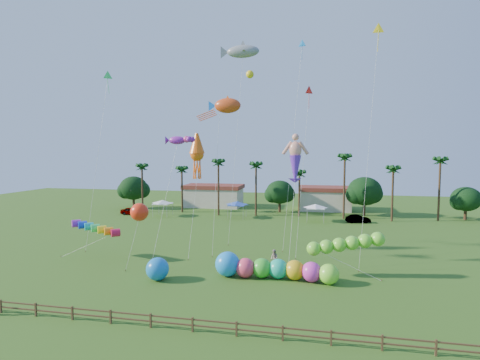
% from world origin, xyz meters
% --- Properties ---
extents(ground, '(160.00, 160.00, 0.00)m').
position_xyz_m(ground, '(0.00, 0.00, 0.00)').
color(ground, '#285116').
rests_on(ground, ground).
extents(tree_line, '(69.46, 8.91, 11.00)m').
position_xyz_m(tree_line, '(3.57, 44.00, 4.28)').
color(tree_line, '#3A2819').
rests_on(tree_line, ground).
extents(buildings_row, '(35.00, 7.00, 4.00)m').
position_xyz_m(buildings_row, '(-3.09, 50.00, 2.00)').
color(buildings_row, beige).
rests_on(buildings_row, ground).
extents(tent_row, '(31.00, 4.00, 0.60)m').
position_xyz_m(tent_row, '(-6.00, 36.33, 2.75)').
color(tent_row, white).
rests_on(tent_row, ground).
extents(fence, '(36.12, 0.12, 1.00)m').
position_xyz_m(fence, '(0.00, -6.00, 0.61)').
color(fence, brown).
rests_on(fence, ground).
extents(car_a, '(4.10, 1.83, 1.37)m').
position_xyz_m(car_a, '(-26.60, 36.41, 0.68)').
color(car_a, '#4C4C54').
rests_on(car_a, ground).
extents(car_b, '(4.21, 2.04, 1.33)m').
position_xyz_m(car_b, '(15.10, 36.38, 0.67)').
color(car_b, '#4C4C54').
rests_on(car_b, ground).
extents(spectator_b, '(1.08, 1.08, 1.77)m').
position_xyz_m(spectator_b, '(3.79, 9.40, 0.89)').
color(spectator_b, '#A88F8C').
rests_on(spectator_b, ground).
extents(caterpillar_inflatable, '(11.69, 2.52, 2.38)m').
position_xyz_m(caterpillar_inflatable, '(3.88, 5.46, 1.00)').
color(caterpillar_inflatable, '#F03F61').
rests_on(caterpillar_inflatable, ground).
extents(blue_ball, '(2.14, 2.14, 2.14)m').
position_xyz_m(blue_ball, '(-6.47, 3.00, 1.07)').
color(blue_ball, blue).
rests_on(blue_ball, ground).
extents(rainbow_tube, '(8.43, 4.11, 3.62)m').
position_xyz_m(rainbow_tube, '(-15.09, 7.80, 3.17)').
color(rainbow_tube, red).
rests_on(rainbow_tube, ground).
extents(green_worm, '(9.99, 2.58, 3.52)m').
position_xyz_m(green_worm, '(7.84, 7.01, 2.71)').
color(green_worm, '#6EDE31').
rests_on(green_worm, ground).
extents(orange_ball_kite, '(2.44, 1.85, 6.91)m').
position_xyz_m(orange_ball_kite, '(-9.28, 5.21, 6.00)').
color(orange_ball_kite, '#F72F14').
rests_on(orange_ball_kite, ground).
extents(merman_kite, '(2.48, 5.07, 13.48)m').
position_xyz_m(merman_kite, '(5.76, 11.40, 10.95)').
color(merman_kite, '#E49481').
rests_on(merman_kite, ground).
extents(fish_kite, '(5.05, 5.58, 18.66)m').
position_xyz_m(fish_kite, '(-2.73, 15.91, 17.63)').
color(fish_kite, '#D14417').
rests_on(fish_kite, ground).
extents(shark_kite, '(6.27, 7.13, 26.89)m').
position_xyz_m(shark_kite, '(-2.15, 22.66, 25.79)').
color(shark_kite, gray).
rests_on(shark_kite, ground).
extents(squid_kite, '(2.34, 5.58, 14.36)m').
position_xyz_m(squid_kite, '(-6.12, 14.13, 11.71)').
color(squid_kite, orange).
rests_on(squid_kite, ground).
extents(lobster_kite, '(3.76, 5.73, 13.92)m').
position_xyz_m(lobster_kite, '(-7.09, 10.10, 13.27)').
color(lobster_kite, purple).
rests_on(lobster_kite, ground).
extents(delta_kite_red, '(1.80, 4.83, 19.86)m').
position_xyz_m(delta_kite_red, '(7.00, 16.66, 18.92)').
color(delta_kite_red, red).
rests_on(delta_kite_red, ground).
extents(delta_kite_yellow, '(2.51, 3.72, 25.34)m').
position_xyz_m(delta_kite_yellow, '(14.04, 12.70, 24.28)').
color(delta_kite_yellow, yellow).
rests_on(delta_kite_yellow, ground).
extents(delta_kite_green, '(1.76, 4.64, 22.21)m').
position_xyz_m(delta_kite_green, '(-17.96, 14.58, 21.22)').
color(delta_kite_green, '#37ED6B').
rests_on(delta_kite_green, ground).
extents(delta_kite_blue, '(2.48, 4.00, 25.87)m').
position_xyz_m(delta_kite_blue, '(5.99, 18.73, 24.64)').
color(delta_kite_blue, blue).
rests_on(delta_kite_blue, ground).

